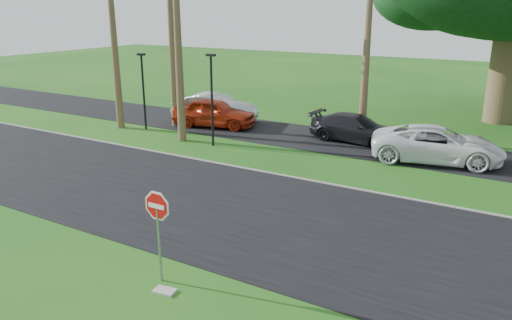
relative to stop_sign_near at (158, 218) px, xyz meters
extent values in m
plane|color=#154D13|center=(-0.50, 3.00, -1.77)|extent=(120.00, 120.00, 0.00)
cube|color=black|center=(-0.50, 5.00, -1.76)|extent=(120.00, 8.00, 0.02)
cube|color=black|center=(-0.50, 15.50, -1.76)|extent=(120.00, 5.00, 0.02)
cube|color=gray|center=(-0.50, 9.05, -1.74)|extent=(120.00, 0.12, 0.06)
cylinder|color=gray|center=(0.00, 0.00, -0.77)|extent=(0.07, 0.07, 2.00)
cylinder|color=white|center=(0.00, 0.00, 0.33)|extent=(1.05, 0.02, 1.05)
cylinder|color=red|center=(0.00, 0.00, 0.33)|extent=(0.90, 0.02, 0.90)
cube|color=white|center=(0.00, 0.00, 0.33)|extent=(0.50, 0.02, 0.12)
cone|color=brown|center=(-13.50, 12.00, 3.48)|extent=(0.44, 0.44, 10.50)
cone|color=brown|center=(-11.00, 14.00, 2.73)|extent=(0.44, 0.44, 9.00)
cone|color=brown|center=(-8.50, 11.50, 3.98)|extent=(0.44, 0.44, 11.50)
cone|color=brown|center=(-0.50, 17.00, 2.98)|extent=(0.44, 0.44, 9.50)
cylinder|color=brown|center=(5.50, 25.00, 1.23)|extent=(1.80, 1.80, 6.00)
cylinder|color=black|center=(-12.00, 12.50, 0.33)|extent=(0.12, 0.12, 4.20)
cube|color=black|center=(-12.00, 12.50, 2.51)|extent=(0.45, 0.25, 0.12)
cylinder|color=black|center=(-6.50, 11.50, 0.48)|extent=(0.12, 0.12, 4.50)
cube|color=black|center=(-6.50, 11.50, 2.81)|extent=(0.45, 0.25, 0.12)
imported|color=#A6A7AD|center=(-9.57, 16.08, -0.92)|extent=(5.47, 3.02, 1.71)
imported|color=#A9240E|center=(-8.84, 14.97, -0.94)|extent=(5.22, 3.01, 1.67)
imported|color=black|center=(-0.50, 15.98, -1.06)|extent=(4.98, 2.21, 1.42)
imported|color=white|center=(3.94, 14.44, -0.96)|extent=(6.25, 3.82, 1.62)
cube|color=#A6A59E|center=(0.43, -0.39, -1.74)|extent=(0.60, 0.43, 0.06)
camera|label=1|loc=(7.98, -8.66, 5.08)|focal=35.00mm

